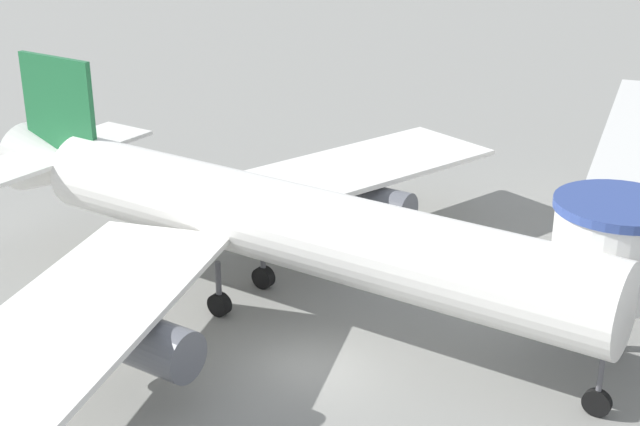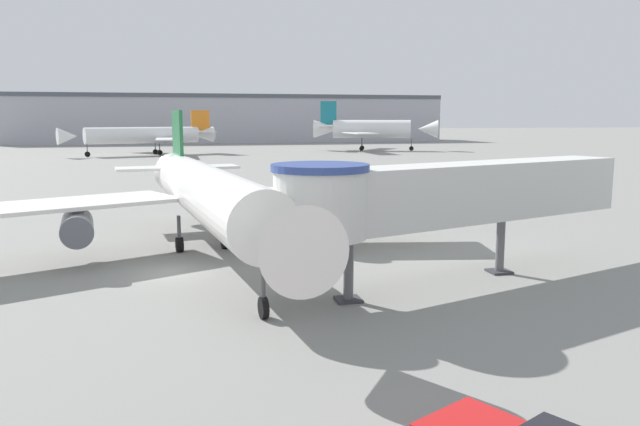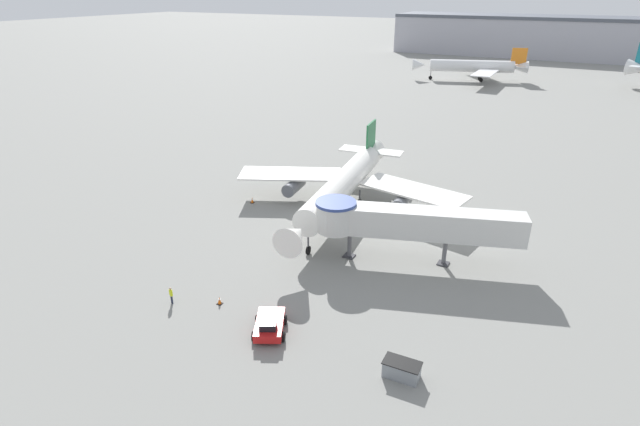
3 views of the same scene
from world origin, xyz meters
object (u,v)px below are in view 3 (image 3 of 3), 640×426
Objects in this scene: traffic_cone_apron_front at (219,300)px; pushback_tug_red at (270,325)px; ground_crew_marshaller at (171,294)px; service_container_gray at (402,369)px; main_airplane at (345,184)px; background_jet_orange_tail at (474,66)px; traffic_cone_port_wing at (252,200)px; jet_bridge at (404,222)px.

pushback_tug_red is at bearing -12.21° from traffic_cone_apron_front.
service_container_gray is at bearing 21.97° from ground_crew_marshaller.
main_airplane is 29.25m from service_container_gray.
ground_crew_marshaller is 127.69m from background_jet_orange_tail.
background_jet_orange_tail reaches higher than traffic_cone_apron_front.
background_jet_orange_tail reaches higher than traffic_cone_port_wing.
jet_bridge reaches higher than ground_crew_marshaller.
pushback_tug_red is 26.88m from traffic_cone_port_wing.
traffic_cone_port_wing is 22.46m from traffic_cone_apron_front.
main_airplane is 102.77m from background_jet_orange_tail.
main_airplane reaches higher than traffic_cone_apron_front.
main_airplane is at bearing -14.25° from background_jet_orange_tail.
traffic_cone_apron_front is 125.94m from background_jet_orange_tail.
background_jet_orange_tail is at bearing 68.44° from pushback_tug_red.
main_airplane is at bearing 87.23° from traffic_cone_apron_front.
main_airplane is at bearing 122.25° from jet_bridge.
background_jet_orange_tail reaches higher than jet_bridge.
jet_bridge is 112.37m from background_jet_orange_tail.
main_airplane is 0.96× the size of background_jet_orange_tail.
traffic_cone_port_wing is 106.05m from background_jet_orange_tail.
main_airplane reaches higher than service_container_gray.
main_airplane is 39.45× the size of traffic_cone_port_wing.
service_container_gray is 17.15m from traffic_cone_apron_front.
service_container_gray is 34.61m from traffic_cone_port_wing.
pushback_tug_red is at bearing -127.12° from jet_bridge.
main_airplane is 12.40m from traffic_cone_port_wing.
pushback_tug_red is 9.88m from ground_crew_marshaller.
ground_crew_marshaller is at bearing -17.15° from background_jet_orange_tail.
jet_bridge is 25.20× the size of traffic_cone_port_wing.
jet_bridge is 17.27m from pushback_tug_red.
traffic_cone_port_wing is (-16.48, 21.23, -0.39)m from pushback_tug_red.
ground_crew_marshaller reaches higher than traffic_cone_port_wing.
jet_bridge is at bearing -9.23° from background_jet_orange_tail.
pushback_tug_red is at bearing -12.71° from background_jet_orange_tail.
background_jet_orange_tail is at bearing 92.42° from traffic_cone_apron_front.
traffic_cone_apron_front is at bearing 46.24° from ground_crew_marshaller.
main_airplane is at bearing 74.77° from pushback_tug_red.
traffic_cone_port_wing is 1.07× the size of traffic_cone_apron_front.
pushback_tug_red is 6.11× the size of traffic_cone_apron_front.
pushback_tug_red is 1.66× the size of service_container_gray.
service_container_gray is 20.90m from ground_crew_marshaller.
pushback_tug_red is (-5.42, -15.99, -3.63)m from jet_bridge.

